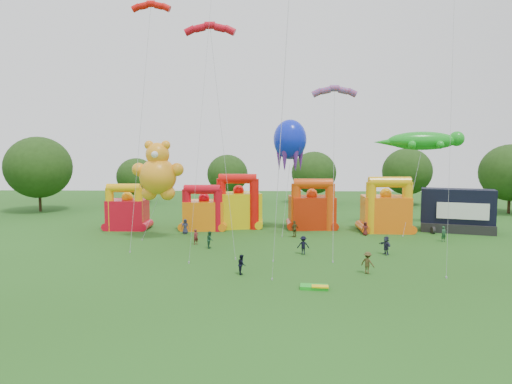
{
  "coord_description": "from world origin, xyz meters",
  "views": [
    {
      "loc": [
        -0.25,
        -28.97,
        10.12
      ],
      "look_at": [
        -1.64,
        18.0,
        5.64
      ],
      "focal_mm": 32.0,
      "sensor_mm": 36.0,
      "label": 1
    }
  ],
  "objects_px": {
    "teddy_bear_kite": "(157,176)",
    "stage_trailer": "(457,211)",
    "gecko_kite": "(415,181)",
    "spectator_0": "(185,226)",
    "bouncy_castle_2": "(238,207)",
    "bouncy_castle_0": "(127,212)",
    "spectator_4": "(295,229)",
    "octopus_kite": "(289,162)"
  },
  "relations": [
    {
      "from": "stage_trailer",
      "to": "teddy_bear_kite",
      "type": "distance_m",
      "value": 36.0
    },
    {
      "from": "bouncy_castle_0",
      "to": "spectator_4",
      "type": "relative_size",
      "value": 3.07
    },
    {
      "from": "bouncy_castle_2",
      "to": "spectator_4",
      "type": "xyz_separation_m",
      "value": [
        6.87,
        -6.38,
        -1.69
      ]
    },
    {
      "from": "bouncy_castle_2",
      "to": "stage_trailer",
      "type": "relative_size",
      "value": 0.79
    },
    {
      "from": "bouncy_castle_2",
      "to": "spectator_0",
      "type": "height_order",
      "value": "bouncy_castle_2"
    },
    {
      "from": "gecko_kite",
      "to": "spectator_0",
      "type": "height_order",
      "value": "gecko_kite"
    },
    {
      "from": "bouncy_castle_0",
      "to": "spectator_4",
      "type": "bearing_deg",
      "value": -12.2
    },
    {
      "from": "teddy_bear_kite",
      "to": "spectator_4",
      "type": "bearing_deg",
      "value": 6.19
    },
    {
      "from": "teddy_bear_kite",
      "to": "octopus_kite",
      "type": "distance_m",
      "value": 15.79
    },
    {
      "from": "spectator_0",
      "to": "bouncy_castle_2",
      "type": "bearing_deg",
      "value": 29.09
    },
    {
      "from": "bouncy_castle_2",
      "to": "gecko_kite",
      "type": "relative_size",
      "value": 0.56
    },
    {
      "from": "bouncy_castle_0",
      "to": "gecko_kite",
      "type": "height_order",
      "value": "gecko_kite"
    },
    {
      "from": "stage_trailer",
      "to": "bouncy_castle_2",
      "type": "bearing_deg",
      "value": 174.85
    },
    {
      "from": "spectator_0",
      "to": "spectator_4",
      "type": "height_order",
      "value": "spectator_4"
    },
    {
      "from": "gecko_kite",
      "to": "spectator_0",
      "type": "distance_m",
      "value": 28.86
    },
    {
      "from": "bouncy_castle_2",
      "to": "spectator_4",
      "type": "height_order",
      "value": "bouncy_castle_2"
    },
    {
      "from": "bouncy_castle_2",
      "to": "octopus_kite",
      "type": "bearing_deg",
      "value": -22.27
    },
    {
      "from": "teddy_bear_kite",
      "to": "gecko_kite",
      "type": "height_order",
      "value": "gecko_kite"
    },
    {
      "from": "stage_trailer",
      "to": "spectator_4",
      "type": "relative_size",
      "value": 4.65
    },
    {
      "from": "bouncy_castle_0",
      "to": "octopus_kite",
      "type": "relative_size",
      "value": 0.43
    },
    {
      "from": "bouncy_castle_0",
      "to": "spectator_0",
      "type": "xyz_separation_m",
      "value": [
        7.85,
        -2.92,
        -1.34
      ]
    },
    {
      "from": "bouncy_castle_0",
      "to": "gecko_kite",
      "type": "bearing_deg",
      "value": 1.7
    },
    {
      "from": "bouncy_castle_2",
      "to": "bouncy_castle_0",
      "type": "bearing_deg",
      "value": -172.21
    },
    {
      "from": "teddy_bear_kite",
      "to": "spectator_4",
      "type": "xyz_separation_m",
      "value": [
        15.31,
        1.66,
        -6.11
      ]
    },
    {
      "from": "bouncy_castle_0",
      "to": "stage_trailer",
      "type": "relative_size",
      "value": 0.66
    },
    {
      "from": "octopus_kite",
      "to": "spectator_0",
      "type": "relative_size",
      "value": 7.68
    },
    {
      "from": "bouncy_castle_2",
      "to": "teddy_bear_kite",
      "type": "relative_size",
      "value": 0.63
    },
    {
      "from": "teddy_bear_kite",
      "to": "gecko_kite",
      "type": "relative_size",
      "value": 0.89
    },
    {
      "from": "spectator_4",
      "to": "octopus_kite",
      "type": "bearing_deg",
      "value": -124.4
    },
    {
      "from": "stage_trailer",
      "to": "teddy_bear_kite",
      "type": "relative_size",
      "value": 0.8
    },
    {
      "from": "stage_trailer",
      "to": "octopus_kite",
      "type": "relative_size",
      "value": 0.64
    },
    {
      "from": "bouncy_castle_0",
      "to": "bouncy_castle_2",
      "type": "bearing_deg",
      "value": 7.79
    },
    {
      "from": "teddy_bear_kite",
      "to": "stage_trailer",
      "type": "bearing_deg",
      "value": 9.06
    },
    {
      "from": "teddy_bear_kite",
      "to": "gecko_kite",
      "type": "bearing_deg",
      "value": 13.29
    },
    {
      "from": "bouncy_castle_0",
      "to": "teddy_bear_kite",
      "type": "relative_size",
      "value": 0.53
    },
    {
      "from": "stage_trailer",
      "to": "spectator_4",
      "type": "bearing_deg",
      "value": -168.77
    },
    {
      "from": "octopus_kite",
      "to": "spectator_4",
      "type": "height_order",
      "value": "octopus_kite"
    },
    {
      "from": "spectator_0",
      "to": "bouncy_castle_0",
      "type": "bearing_deg",
      "value": 150.09
    },
    {
      "from": "bouncy_castle_0",
      "to": "spectator_4",
      "type": "distance_m",
      "value": 21.27
    },
    {
      "from": "spectator_4",
      "to": "teddy_bear_kite",
      "type": "bearing_deg",
      "value": -36.69
    },
    {
      "from": "bouncy_castle_2",
      "to": "octopus_kite",
      "type": "distance_m",
      "value": 9.02
    },
    {
      "from": "bouncy_castle_2",
      "to": "gecko_kite",
      "type": "distance_m",
      "value": 22.37
    }
  ]
}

